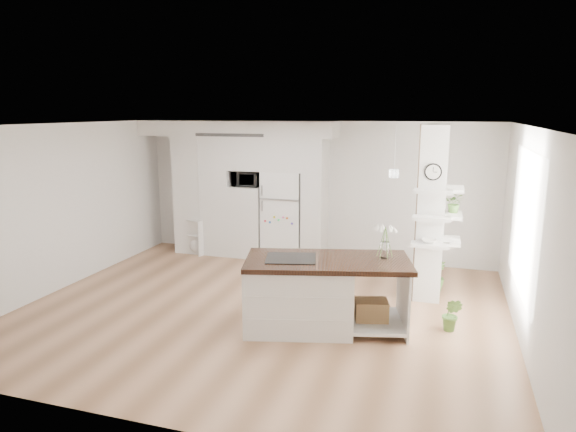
{
  "coord_description": "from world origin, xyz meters",
  "views": [
    {
      "loc": [
        2.5,
        -6.74,
        2.9
      ],
      "look_at": [
        0.11,
        0.9,
        1.25
      ],
      "focal_mm": 32.0,
      "sensor_mm": 36.0,
      "label": 1
    }
  ],
  "objects_px": {
    "refrigerator": "(284,215)",
    "bookshelf": "(196,238)",
    "kitchen_island": "(308,292)",
    "floor_plant_a": "(452,315)"
  },
  "relations": [
    {
      "from": "kitchen_island",
      "to": "floor_plant_a",
      "type": "bearing_deg",
      "value": -0.33
    },
    {
      "from": "kitchen_island",
      "to": "bookshelf",
      "type": "height_order",
      "value": "kitchen_island"
    },
    {
      "from": "kitchen_island",
      "to": "bookshelf",
      "type": "distance_m",
      "value": 4.34
    },
    {
      "from": "refrigerator",
      "to": "floor_plant_a",
      "type": "xyz_separation_m",
      "value": [
        3.2,
        -2.65,
        -0.64
      ]
    },
    {
      "from": "refrigerator",
      "to": "kitchen_island",
      "type": "height_order",
      "value": "refrigerator"
    },
    {
      "from": "refrigerator",
      "to": "bookshelf",
      "type": "height_order",
      "value": "refrigerator"
    },
    {
      "from": "floor_plant_a",
      "to": "kitchen_island",
      "type": "bearing_deg",
      "value": -165.99
    },
    {
      "from": "kitchen_island",
      "to": "floor_plant_a",
      "type": "relative_size",
      "value": 4.98
    },
    {
      "from": "bookshelf",
      "to": "floor_plant_a",
      "type": "distance_m",
      "value": 5.62
    },
    {
      "from": "kitchen_island",
      "to": "floor_plant_a",
      "type": "height_order",
      "value": "kitchen_island"
    }
  ]
}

